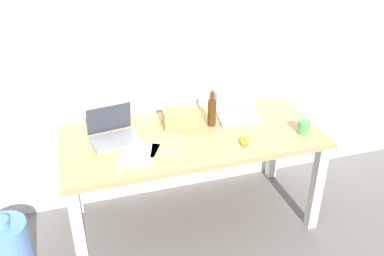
{
  "coord_description": "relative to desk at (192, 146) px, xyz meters",
  "views": [
    {
      "loc": [
        -0.73,
        -2.4,
        2.19
      ],
      "look_at": [
        0.0,
        0.0,
        0.8
      ],
      "focal_mm": 39.27,
      "sensor_mm": 36.0,
      "label": 1
    }
  ],
  "objects": [
    {
      "name": "ground_plane",
      "position": [
        0.0,
        0.0,
        -0.65
      ],
      "size": [
        8.0,
        8.0,
        0.0
      ],
      "primitive_type": "plane",
      "color": "slate"
    },
    {
      "name": "water_cooler_jug",
      "position": [
        -1.29,
        -0.12,
        -0.47
      ],
      "size": [
        0.3,
        0.3,
        0.42
      ],
      "color": "#598CC6",
      "rests_on": "ground"
    },
    {
      "name": "desk",
      "position": [
        0.0,
        0.0,
        0.0
      ],
      "size": [
        1.78,
        0.8,
        0.75
      ],
      "color": "tan",
      "rests_on": "ground"
    },
    {
      "name": "laptop_left",
      "position": [
        -0.52,
        0.09,
        0.14
      ],
      "size": [
        0.34,
        0.29,
        0.22
      ],
      "color": "gray",
      "rests_on": "desk"
    },
    {
      "name": "paper_sheet_front_left",
      "position": [
        -0.4,
        -0.15,
        0.09
      ],
      "size": [
        0.33,
        0.36,
        0.0
      ],
      "primitive_type": "cube",
      "rotation": [
        0.0,
        0.0,
        -0.49
      ],
      "color": "white",
      "rests_on": "desk"
    },
    {
      "name": "laptop_right",
      "position": [
        0.4,
        0.15,
        0.14
      ],
      "size": [
        0.33,
        0.27,
        0.21
      ],
      "color": "gray",
      "rests_on": "desk"
    },
    {
      "name": "back_wall",
      "position": [
        0.0,
        0.46,
        0.65
      ],
      "size": [
        5.2,
        0.08,
        2.6
      ],
      "primitive_type": "cube",
      "color": "white",
      "rests_on": "ground"
    },
    {
      "name": "coffee_mug",
      "position": [
        0.74,
        -0.2,
        0.14
      ],
      "size": [
        0.08,
        0.08,
        0.09
      ],
      "primitive_type": "cylinder",
      "color": "#4C9E56",
      "rests_on": "desk"
    },
    {
      "name": "beer_bottle",
      "position": [
        0.18,
        0.09,
        0.2
      ],
      "size": [
        0.06,
        0.06,
        0.26
      ],
      "color": "#47280F",
      "rests_on": "desk"
    },
    {
      "name": "computer_mouse",
      "position": [
        0.3,
        -0.21,
        0.11
      ],
      "size": [
        0.09,
        0.12,
        0.03
      ],
      "primitive_type": "ellipsoid",
      "rotation": [
        0.0,
        0.0,
        -0.4
      ],
      "color": "gold",
      "rests_on": "desk"
    },
    {
      "name": "paper_yellow_folder",
      "position": [
        -0.19,
        -0.09,
        0.09
      ],
      "size": [
        0.29,
        0.34,
        0.0
      ],
      "primitive_type": "cube",
      "rotation": [
        0.0,
        0.0,
        -0.29
      ],
      "color": "#F4E06B",
      "rests_on": "desk"
    },
    {
      "name": "cardboard_box",
      "position": [
        -0.03,
        0.15,
        0.15
      ],
      "size": [
        0.27,
        0.19,
        0.12
      ],
      "primitive_type": "cube",
      "rotation": [
        0.0,
        0.0,
        -0.09
      ],
      "color": "tan",
      "rests_on": "desk"
    }
  ]
}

